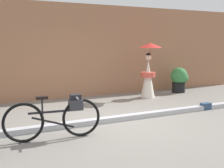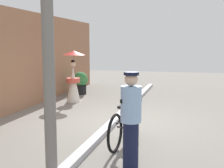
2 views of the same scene
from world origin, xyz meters
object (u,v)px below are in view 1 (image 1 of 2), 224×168
at_px(potted_plant_by_door, 179,79).
at_px(backpack_on_pavement, 206,106).
at_px(person_with_parasol, 149,70).
at_px(bicycle_near_officer, 58,116).

xyz_separation_m(potted_plant_by_door, backpack_on_pavement, (-1.11, -2.54, -0.41)).
distance_m(person_with_parasol, backpack_on_pavement, 2.39).
height_order(bicycle_near_officer, backpack_on_pavement, bicycle_near_officer).
xyz_separation_m(bicycle_near_officer, backpack_on_pavement, (4.34, 0.59, -0.35)).
distance_m(potted_plant_by_door, backpack_on_pavement, 2.80).
bearing_deg(potted_plant_by_door, bicycle_near_officer, -150.15).
relative_size(bicycle_near_officer, person_with_parasol, 1.00).
relative_size(potted_plant_by_door, backpack_on_pavement, 3.32).
bearing_deg(backpack_on_pavement, person_with_parasol, 102.71).
bearing_deg(backpack_on_pavement, bicycle_near_officer, -172.26).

